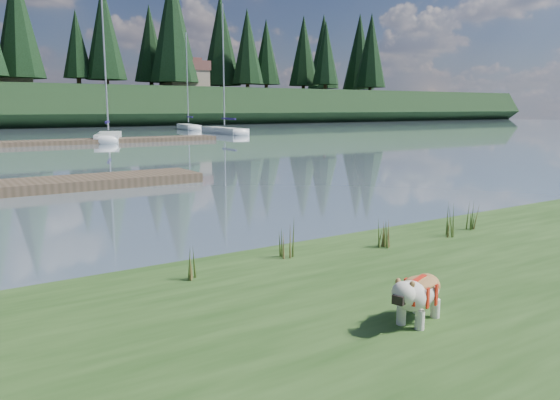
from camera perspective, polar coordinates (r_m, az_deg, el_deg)
bank at (r=4.90m, az=22.51°, el=-18.70°), size 60.00×9.00×0.35m
bulldog at (r=5.59m, az=14.27°, el=-9.22°), size 0.85×0.52×0.50m
dock_far at (r=38.82m, az=-24.92°, el=5.39°), size 26.00×2.20×0.30m
sailboat_bg_3 at (r=43.04m, az=-17.42°, el=6.41°), size 4.11×8.12×11.82m
sailboat_bg_4 at (r=51.99m, az=-6.14°, el=7.29°), size 1.97×8.03×11.74m
sailboat_bg_5 at (r=62.09m, az=-9.66°, el=7.58°), size 2.94×7.41×10.48m
weed_0 at (r=7.69m, az=0.85°, el=-3.90°), size 0.17×0.14×0.69m
weed_1 at (r=8.42m, az=10.97°, el=-3.43°), size 0.17×0.14×0.50m
weed_2 at (r=9.34m, az=16.99°, el=-2.33°), size 0.17×0.14×0.53m
weed_3 at (r=6.79m, az=-9.28°, el=-6.69°), size 0.17×0.14×0.47m
weed_4 at (r=8.42m, az=10.90°, el=-3.57°), size 0.17×0.14×0.46m
weed_5 at (r=10.03m, az=19.57°, el=-1.65°), size 0.17×0.14×0.53m
mud_lip at (r=8.03m, az=-4.58°, el=-7.56°), size 60.00×0.50×0.14m
conifer_5 at (r=80.97m, az=-20.47°, el=15.03°), size 3.96×3.96×10.35m
conifer_6 at (r=83.45m, az=-11.14°, el=17.46°), size 7.04×7.04×17.00m
conifer_7 at (r=92.06m, az=-3.44°, el=15.74°), size 5.28×5.28×13.20m
conifer_8 at (r=95.91m, az=4.80°, el=15.07°), size 4.62×4.62×11.77m
conifer_9 at (r=106.68m, az=9.49°, el=15.15°), size 5.94×5.94×14.62m
house_1 at (r=80.07m, az=-26.91°, el=12.14°), size 6.30×5.30×4.65m
house_2 at (r=84.49m, az=-9.97°, el=12.84°), size 6.30×5.30×4.65m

